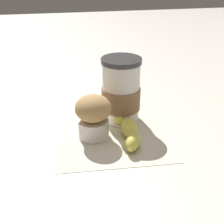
# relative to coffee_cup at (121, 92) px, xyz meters

# --- Properties ---
(ground_plane) EXTENTS (3.00, 3.00, 0.00)m
(ground_plane) POSITION_rel_coffee_cup_xyz_m (0.06, -0.03, -0.07)
(ground_plane) COLOR beige
(paper_napkin) EXTENTS (0.25, 0.25, 0.00)m
(paper_napkin) POSITION_rel_coffee_cup_xyz_m (0.06, -0.03, -0.07)
(paper_napkin) COLOR beige
(paper_napkin) RESTS_ON ground_plane
(coffee_cup) EXTENTS (0.09, 0.09, 0.14)m
(coffee_cup) POSITION_rel_coffee_cup_xyz_m (0.00, 0.00, 0.00)
(coffee_cup) COLOR silver
(coffee_cup) RESTS_ON paper_napkin
(muffin) EXTENTS (0.07, 0.07, 0.09)m
(muffin) POSITION_rel_coffee_cup_xyz_m (0.06, -0.07, -0.02)
(muffin) COLOR white
(muffin) RESTS_ON paper_napkin
(banana) EXTENTS (0.16, 0.05, 0.03)m
(banana) POSITION_rel_coffee_cup_xyz_m (0.07, -0.00, -0.05)
(banana) COLOR #D6CC4C
(banana) RESTS_ON paper_napkin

